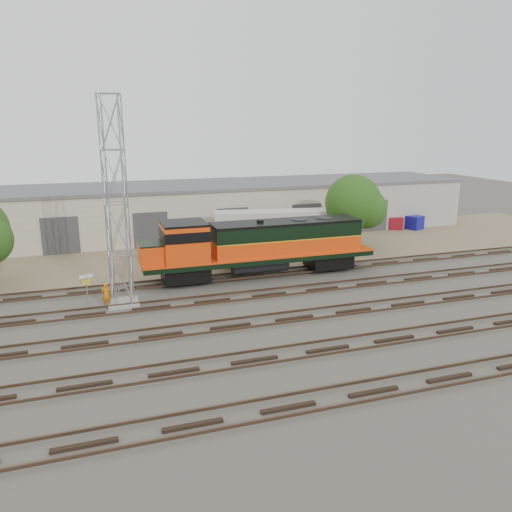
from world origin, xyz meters
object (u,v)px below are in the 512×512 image
object	(u,v)px
signal_tower	(117,207)
worker	(106,295)
semi_trailer	(279,224)
locomotive	(256,245)

from	to	relation	value
signal_tower	worker	xyz separation A→B (m)	(-1.04, -0.06, -5.61)
worker	signal_tower	bearing A→B (deg)	-171.70
signal_tower	semi_trailer	distance (m)	19.33
worker	semi_trailer	world-z (taller)	semi_trailer
locomotive	worker	world-z (taller)	locomotive
worker	semi_trailer	bearing A→B (deg)	-139.95
worker	semi_trailer	size ratio (longest dim) A/B	0.14
locomotive	worker	bearing A→B (deg)	-164.17
locomotive	worker	distance (m)	11.75
signal_tower	semi_trailer	bearing A→B (deg)	36.87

